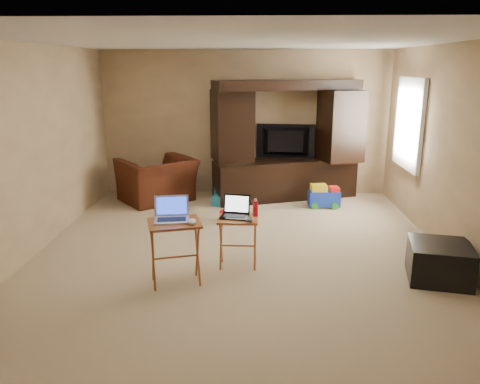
{
  "coord_description": "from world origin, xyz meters",
  "views": [
    {
      "loc": [
        0.16,
        -5.49,
        2.23
      ],
      "look_at": [
        0.0,
        -0.2,
        0.8
      ],
      "focal_mm": 35.0,
      "sensor_mm": 36.0,
      "label": 1
    }
  ],
  "objects_px": {
    "television": "(285,142)",
    "mouse_left": "(192,222)",
    "recliner": "(157,180)",
    "child_rocker": "(228,188)",
    "laptop_left": "(171,210)",
    "water_bottle": "(255,209)",
    "mouse_right": "(249,220)",
    "push_toy": "(324,195)",
    "plush_toy": "(232,207)",
    "ottoman": "(439,262)",
    "laptop_right": "(234,207)",
    "entertainment_center": "(286,141)",
    "tray_table_right": "(238,242)",
    "tray_table_left": "(175,253)"
  },
  "relations": [
    {
      "from": "ottoman",
      "to": "laptop_left",
      "type": "relative_size",
      "value": 1.75
    },
    {
      "from": "recliner",
      "to": "child_rocker",
      "type": "bearing_deg",
      "value": 132.82
    },
    {
      "from": "recliner",
      "to": "plush_toy",
      "type": "relative_size",
      "value": 2.72
    },
    {
      "from": "recliner",
      "to": "mouse_right",
      "type": "distance_m",
      "value": 3.19
    },
    {
      "from": "child_rocker",
      "to": "tray_table_left",
      "type": "relative_size",
      "value": 0.84
    },
    {
      "from": "tray_table_left",
      "to": "ottoman",
      "type": "bearing_deg",
      "value": -12.55
    },
    {
      "from": "ottoman",
      "to": "water_bottle",
      "type": "relative_size",
      "value": 3.48
    },
    {
      "from": "plush_toy",
      "to": "ottoman",
      "type": "height_order",
      "value": "plush_toy"
    },
    {
      "from": "tray_table_left",
      "to": "plush_toy",
      "type": "bearing_deg",
      "value": 60.57
    },
    {
      "from": "tray_table_left",
      "to": "mouse_left",
      "type": "relative_size",
      "value": 4.92
    },
    {
      "from": "tray_table_right",
      "to": "tray_table_left",
      "type": "bearing_deg",
      "value": -143.66
    },
    {
      "from": "recliner",
      "to": "laptop_left",
      "type": "height_order",
      "value": "laptop_left"
    },
    {
      "from": "entertainment_center",
      "to": "tray_table_right",
      "type": "relative_size",
      "value": 4.21
    },
    {
      "from": "recliner",
      "to": "ottoman",
      "type": "height_order",
      "value": "recliner"
    },
    {
      "from": "laptop_right",
      "to": "mouse_left",
      "type": "height_order",
      "value": "laptop_right"
    },
    {
      "from": "recliner",
      "to": "child_rocker",
      "type": "height_order",
      "value": "recliner"
    },
    {
      "from": "push_toy",
      "to": "ottoman",
      "type": "bearing_deg",
      "value": -75.57
    },
    {
      "from": "recliner",
      "to": "tray_table_left",
      "type": "height_order",
      "value": "recliner"
    },
    {
      "from": "mouse_right",
      "to": "laptop_right",
      "type": "bearing_deg",
      "value": 140.53
    },
    {
      "from": "tray_table_right",
      "to": "mouse_right",
      "type": "bearing_deg",
      "value": -41.52
    },
    {
      "from": "laptop_right",
      "to": "child_rocker",
      "type": "bearing_deg",
      "value": 105.26
    },
    {
      "from": "child_rocker",
      "to": "laptop_left",
      "type": "bearing_deg",
      "value": -80.49
    },
    {
      "from": "ottoman",
      "to": "mouse_right",
      "type": "bearing_deg",
      "value": 175.68
    },
    {
      "from": "child_rocker",
      "to": "mouse_right",
      "type": "bearing_deg",
      "value": -63.88
    },
    {
      "from": "recliner",
      "to": "water_bottle",
      "type": "xyz_separation_m",
      "value": [
        1.65,
        -2.56,
        0.31
      ]
    },
    {
      "from": "entertainment_center",
      "to": "tray_table_right",
      "type": "distance_m",
      "value": 3.1
    },
    {
      "from": "push_toy",
      "to": "mouse_left",
      "type": "bearing_deg",
      "value": -124.56
    },
    {
      "from": "plush_toy",
      "to": "entertainment_center",
      "type": "bearing_deg",
      "value": 56.17
    },
    {
      "from": "child_rocker",
      "to": "push_toy",
      "type": "relative_size",
      "value": 1.13
    },
    {
      "from": "plush_toy",
      "to": "laptop_right",
      "type": "distance_m",
      "value": 1.7
    },
    {
      "from": "push_toy",
      "to": "entertainment_center",
      "type": "bearing_deg",
      "value": 135.04
    },
    {
      "from": "recliner",
      "to": "ottoman",
      "type": "bearing_deg",
      "value": 102.0
    },
    {
      "from": "television",
      "to": "water_bottle",
      "type": "bearing_deg",
      "value": 85.69
    },
    {
      "from": "ottoman",
      "to": "tray_table_left",
      "type": "height_order",
      "value": "tray_table_left"
    },
    {
      "from": "entertainment_center",
      "to": "recliner",
      "type": "distance_m",
      "value": 2.28
    },
    {
      "from": "recliner",
      "to": "mouse_right",
      "type": "xyz_separation_m",
      "value": [
        1.58,
        -2.76,
        0.24
      ]
    },
    {
      "from": "ottoman",
      "to": "laptop_right",
      "type": "bearing_deg",
      "value": 172.42
    },
    {
      "from": "ottoman",
      "to": "entertainment_center",
      "type": "bearing_deg",
      "value": 114.42
    },
    {
      "from": "entertainment_center",
      "to": "water_bottle",
      "type": "xyz_separation_m",
      "value": [
        -0.52,
        -2.85,
        -0.33
      ]
    },
    {
      "from": "mouse_right",
      "to": "plush_toy",
      "type": "bearing_deg",
      "value": 98.9
    },
    {
      "from": "laptop_left",
      "to": "water_bottle",
      "type": "xyz_separation_m",
      "value": [
        0.87,
        0.5,
        -0.13
      ]
    },
    {
      "from": "mouse_left",
      "to": "laptop_left",
      "type": "bearing_deg",
      "value": 155.56
    },
    {
      "from": "mouse_right",
      "to": "laptop_left",
      "type": "bearing_deg",
      "value": -159.4
    },
    {
      "from": "tray_table_left",
      "to": "laptop_left",
      "type": "xyz_separation_m",
      "value": [
        -0.03,
        0.03,
        0.46
      ]
    },
    {
      "from": "ottoman",
      "to": "child_rocker",
      "type": "bearing_deg",
      "value": 131.44
    },
    {
      "from": "entertainment_center",
      "to": "ottoman",
      "type": "bearing_deg",
      "value": -83.4
    },
    {
      "from": "television",
      "to": "mouse_right",
      "type": "xyz_separation_m",
      "value": [
        -0.59,
        -3.19,
        -0.36
      ]
    },
    {
      "from": "water_bottle",
      "to": "tray_table_right",
      "type": "bearing_deg",
      "value": -157.72
    },
    {
      "from": "mouse_left",
      "to": "mouse_right",
      "type": "distance_m",
      "value": 0.71
    },
    {
      "from": "television",
      "to": "mouse_left",
      "type": "height_order",
      "value": "television"
    }
  ]
}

